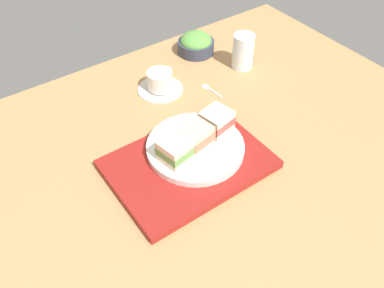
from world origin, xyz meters
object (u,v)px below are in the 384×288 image
at_px(salad_bowl, 196,44).
at_px(drinking_glass, 243,51).
at_px(sandwich_middle, 197,135).
at_px(teaspoon, 208,87).
at_px(sandwich_plate, 197,146).
at_px(sandwich_near, 175,150).
at_px(sandwich_far, 216,121).
at_px(coffee_cup, 160,82).

bearing_deg(salad_bowl, drinking_glass, -65.24).
relative_size(salad_bowl, drinking_glass, 1.10).
height_order(sandwich_middle, teaspoon, sandwich_middle).
relative_size(sandwich_plate, drinking_glass, 2.20).
bearing_deg(sandwich_near, sandwich_far, 10.29).
bearing_deg(teaspoon, sandwich_middle, -132.79).
relative_size(sandwich_middle, drinking_glass, 0.76).
bearing_deg(coffee_cup, sandwich_near, -115.46).
bearing_deg(sandwich_far, sandwich_near, -169.71).
bearing_deg(drinking_glass, sandwich_near, -149.36).
bearing_deg(salad_bowl, coffee_cup, -152.64).
bearing_deg(sandwich_middle, sandwich_far, 10.29).
relative_size(coffee_cup, drinking_glass, 1.22).
relative_size(sandwich_plate, coffee_cup, 1.79).
distance_m(sandwich_near, salad_bowl, 0.52).
bearing_deg(sandwich_middle, coffee_cup, 76.05).
bearing_deg(coffee_cup, teaspoon, -32.28).
relative_size(salad_bowl, teaspoon, 1.37).
xyz_separation_m(sandwich_middle, sandwich_far, (0.07, 0.01, -0.00)).
bearing_deg(drinking_glass, sandwich_plate, -145.98).
height_order(sandwich_near, sandwich_middle, same).
height_order(sandwich_plate, salad_bowl, salad_bowl).
xyz_separation_m(coffee_cup, teaspoon, (0.12, -0.07, -0.02)).
xyz_separation_m(salad_bowl, coffee_cup, (-0.20, -0.10, -0.00)).
relative_size(sandwich_near, sandwich_far, 0.98).
bearing_deg(teaspoon, drinking_glass, 10.72).
bearing_deg(sandwich_near, teaspoon, 39.97).
bearing_deg(sandwich_plate, sandwich_far, 10.29).
xyz_separation_m(sandwich_plate, sandwich_middle, (-0.00, -0.00, 0.04)).
distance_m(sandwich_far, teaspoon, 0.23).
distance_m(salad_bowl, drinking_glass, 0.17).
relative_size(sandwich_far, drinking_glass, 0.75).
xyz_separation_m(sandwich_near, teaspoon, (0.25, 0.21, -0.06)).
bearing_deg(sandwich_plate, sandwich_near, -169.71).
relative_size(sandwich_far, coffee_cup, 0.61).
distance_m(sandwich_middle, teaspoon, 0.28).
relative_size(sandwich_middle, coffee_cup, 0.62).
bearing_deg(coffee_cup, sandwich_middle, -103.95).
distance_m(sandwich_plate, sandwich_near, 0.08).
relative_size(sandwich_plate, sandwich_near, 3.00).
distance_m(sandwich_plate, sandwich_middle, 0.04).
distance_m(sandwich_far, coffee_cup, 0.26).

